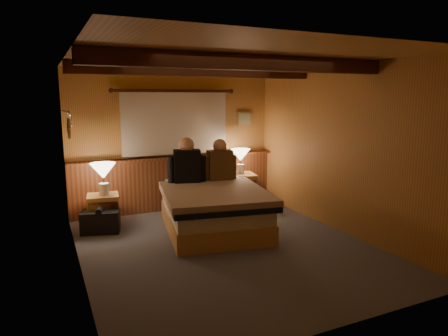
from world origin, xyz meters
TOP-DOWN VIEW (x-y plane):
  - floor at (0.00, 0.00)m, footprint 4.20×4.20m
  - ceiling at (0.00, 0.00)m, footprint 4.20×4.20m
  - wall_back at (0.00, 2.10)m, footprint 3.60×0.00m
  - wall_left at (-1.80, 0.00)m, footprint 0.00×4.20m
  - wall_right at (1.80, 0.00)m, footprint 0.00×4.20m
  - wall_front at (0.00, -2.10)m, footprint 3.60×0.00m
  - wainscot at (0.00, 2.04)m, footprint 3.60×0.23m
  - curtain_window at (0.00, 2.03)m, footprint 2.18×0.09m
  - ceiling_beams at (0.00, 0.15)m, footprint 3.60×1.65m
  - coat_rail at (-1.72, 1.58)m, footprint 0.05×0.55m
  - framed_print at (1.35, 2.08)m, footprint 0.30×0.04m
  - bed at (0.12, 0.69)m, footprint 1.70×2.04m
  - nightstand_left at (-1.33, 1.51)m, footprint 0.51×0.47m
  - nightstand_right at (1.04, 1.67)m, footprint 0.64×0.60m
  - lamp_left at (-1.31, 1.47)m, footprint 0.37×0.37m
  - lamp_right at (1.07, 1.67)m, footprint 0.34×0.34m
  - person_left at (-0.06, 1.32)m, footprint 0.59×0.32m
  - person_right at (0.49, 1.28)m, footprint 0.56×0.27m
  - duffel_bag at (-1.41, 1.29)m, footprint 0.60×0.46m

SIDE VIEW (x-z plane):
  - floor at x=0.00m, z-range 0.00..0.00m
  - duffel_bag at x=-1.41m, z-range -0.02..0.36m
  - nightstand_left at x=-1.33m, z-range 0.00..0.50m
  - nightstand_right at x=1.04m, z-range 0.00..0.60m
  - bed at x=0.12m, z-range 0.01..0.64m
  - wainscot at x=0.00m, z-range 0.02..0.96m
  - lamp_left at x=-1.31m, z-range 0.60..1.09m
  - person_right at x=0.49m, z-range 0.55..1.24m
  - lamp_right at x=1.07m, z-range 0.69..1.14m
  - person_left at x=-0.06m, z-range 0.55..1.28m
  - wall_left at x=-1.80m, z-range -0.90..3.30m
  - wall_right at x=1.80m, z-range -0.90..3.30m
  - wall_back at x=0.00m, z-range -0.60..3.00m
  - wall_front at x=0.00m, z-range -0.60..3.00m
  - curtain_window at x=0.00m, z-range 0.96..2.08m
  - framed_print at x=1.35m, z-range 1.43..1.68m
  - coat_rail at x=-1.72m, z-range 1.55..1.79m
  - ceiling_beams at x=0.00m, z-range 2.23..2.39m
  - ceiling at x=0.00m, z-range 2.40..2.40m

